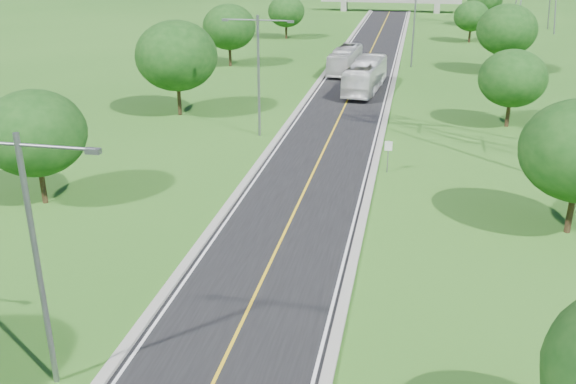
% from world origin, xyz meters
% --- Properties ---
extents(ground, '(260.00, 260.00, 0.00)m').
position_xyz_m(ground, '(0.00, 60.00, 0.00)').
color(ground, '#255718').
rests_on(ground, ground).
extents(road, '(8.00, 150.00, 0.06)m').
position_xyz_m(road, '(0.00, 66.00, 0.03)').
color(road, black).
rests_on(road, ground).
extents(curb_left, '(0.50, 150.00, 0.22)m').
position_xyz_m(curb_left, '(-4.25, 66.00, 0.11)').
color(curb_left, gray).
rests_on(curb_left, ground).
extents(curb_right, '(0.50, 150.00, 0.22)m').
position_xyz_m(curb_right, '(4.25, 66.00, 0.11)').
color(curb_right, gray).
rests_on(curb_right, ground).
extents(speed_limit_sign, '(0.55, 0.09, 2.40)m').
position_xyz_m(speed_limit_sign, '(5.20, 37.98, 1.60)').
color(speed_limit_sign, slate).
rests_on(speed_limit_sign, ground).
extents(overpass, '(30.00, 3.00, 3.20)m').
position_xyz_m(overpass, '(0.00, 140.00, 2.41)').
color(overpass, gray).
rests_on(overpass, ground).
extents(streetlight_near_left, '(5.90, 0.25, 10.00)m').
position_xyz_m(streetlight_near_left, '(-6.00, 12.00, 5.94)').
color(streetlight_near_left, slate).
rests_on(streetlight_near_left, ground).
extents(streetlight_mid_left, '(5.90, 0.25, 10.00)m').
position_xyz_m(streetlight_mid_left, '(-6.00, 45.00, 5.94)').
color(streetlight_mid_left, slate).
rests_on(streetlight_mid_left, ground).
extents(streetlight_far_right, '(5.90, 0.25, 10.00)m').
position_xyz_m(streetlight_far_right, '(6.00, 78.00, 5.94)').
color(streetlight_far_right, slate).
rests_on(streetlight_far_right, ground).
extents(tree_lb, '(6.30, 6.30, 7.33)m').
position_xyz_m(tree_lb, '(-16.00, 28.00, 4.64)').
color(tree_lb, black).
rests_on(tree_lb, ground).
extents(tree_lc, '(7.56, 7.56, 8.79)m').
position_xyz_m(tree_lc, '(-15.00, 50.00, 5.58)').
color(tree_lc, black).
rests_on(tree_lc, ground).
extents(tree_ld, '(6.72, 6.72, 7.82)m').
position_xyz_m(tree_ld, '(-17.00, 74.00, 4.95)').
color(tree_ld, black).
rests_on(tree_ld, ground).
extents(tree_le, '(5.88, 5.88, 6.84)m').
position_xyz_m(tree_le, '(-14.50, 98.00, 4.33)').
color(tree_le, black).
rests_on(tree_le, ground).
extents(tree_rc, '(5.88, 5.88, 6.84)m').
position_xyz_m(tree_rc, '(15.00, 52.00, 4.33)').
color(tree_rc, black).
rests_on(tree_rc, ground).
extents(tree_rd, '(7.14, 7.14, 8.30)m').
position_xyz_m(tree_rd, '(17.00, 76.00, 5.27)').
color(tree_rd, black).
rests_on(tree_rd, ground).
extents(tree_re, '(5.46, 5.46, 6.35)m').
position_xyz_m(tree_re, '(14.50, 100.00, 4.02)').
color(tree_re, black).
rests_on(tree_re, ground).
extents(tree_rf, '(6.30, 6.30, 7.33)m').
position_xyz_m(tree_rf, '(18.00, 120.00, 4.64)').
color(tree_rf, black).
rests_on(tree_rf, ground).
extents(bus_outbound, '(3.93, 12.32, 3.37)m').
position_xyz_m(bus_outbound, '(1.36, 63.07, 1.75)').
color(bus_outbound, white).
rests_on(bus_outbound, road).
extents(bus_inbound, '(3.31, 10.86, 2.98)m').
position_xyz_m(bus_inbound, '(-1.99, 72.99, 1.55)').
color(bus_inbound, silver).
rests_on(bus_inbound, road).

